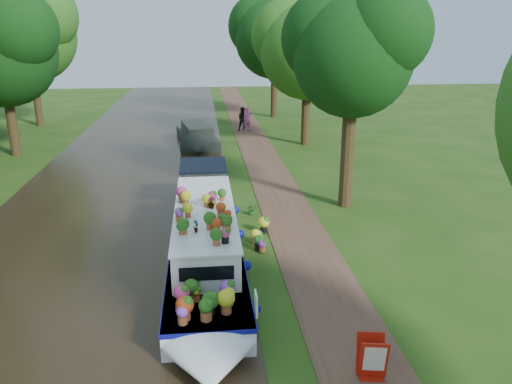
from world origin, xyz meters
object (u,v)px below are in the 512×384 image
(plant_boat, at_px, (206,238))
(second_boat, at_px, (197,136))
(pedestrian_dark, at_px, (243,119))
(sandwich_board, at_px, (372,359))
(pedestrian_pink, at_px, (247,119))

(plant_boat, xyz_separation_m, second_boat, (-0.34, 17.71, -0.30))
(plant_boat, height_order, pedestrian_dark, plant_boat)
(second_boat, distance_m, pedestrian_dark, 5.34)
(second_boat, relative_size, sandwich_board, 7.44)
(second_boat, bearing_deg, plant_boat, -98.73)
(second_boat, height_order, sandwich_board, second_boat)
(plant_boat, distance_m, second_boat, 17.72)
(second_boat, xyz_separation_m, pedestrian_pink, (3.69, 3.90, 0.38))
(sandwich_board, bearing_deg, plant_boat, 130.05)
(sandwich_board, bearing_deg, pedestrian_dark, 101.00)
(pedestrian_pink, distance_m, pedestrian_dark, 0.36)
(plant_boat, distance_m, pedestrian_dark, 22.02)
(sandwich_board, distance_m, pedestrian_pink, 27.73)
(second_boat, xyz_separation_m, sandwich_board, (3.87, -23.82, -0.08))
(plant_boat, bearing_deg, second_boat, 91.10)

